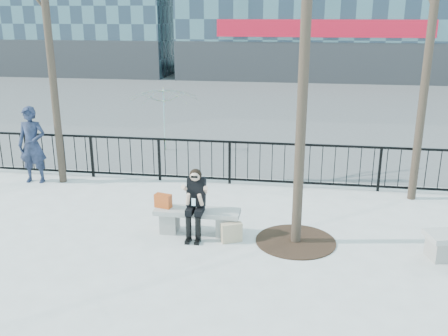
# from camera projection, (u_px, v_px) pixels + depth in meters

# --- Properties ---
(ground) EXTENTS (120.00, 120.00, 0.00)m
(ground) POSITION_uv_depth(u_px,v_px,m) (197.00, 233.00, 9.72)
(ground) COLOR #A7A6A1
(ground) RESTS_ON ground
(street_surface) EXTENTS (60.00, 23.00, 0.01)m
(street_surface) POSITION_uv_depth(u_px,v_px,m) (261.00, 102.00, 23.86)
(street_surface) COLOR #474747
(street_surface) RESTS_ON ground
(railing) EXTENTS (14.00, 0.06, 1.10)m
(railing) POSITION_uv_depth(u_px,v_px,m) (222.00, 162.00, 12.38)
(railing) COLOR black
(railing) RESTS_ON ground
(tree_grate) EXTENTS (1.50, 1.50, 0.02)m
(tree_grate) POSITION_uv_depth(u_px,v_px,m) (296.00, 241.00, 9.35)
(tree_grate) COLOR black
(tree_grate) RESTS_ON ground
(bench_main) EXTENTS (1.65, 0.46, 0.49)m
(bench_main) POSITION_uv_depth(u_px,v_px,m) (197.00, 219.00, 9.63)
(bench_main) COLOR slate
(bench_main) RESTS_ON ground
(seated_woman) EXTENTS (0.50, 0.64, 1.34)m
(seated_woman) POSITION_uv_depth(u_px,v_px,m) (195.00, 204.00, 9.37)
(seated_woman) COLOR black
(seated_woman) RESTS_ON ground
(handbag) EXTENTS (0.35, 0.23, 0.27)m
(handbag) POSITION_uv_depth(u_px,v_px,m) (163.00, 201.00, 9.65)
(handbag) COLOR #B44216
(handbag) RESTS_ON bench_main
(shopping_bag) EXTENTS (0.41, 0.30, 0.37)m
(shopping_bag) POSITION_uv_depth(u_px,v_px,m) (232.00, 233.00, 9.30)
(shopping_bag) COLOR tan
(shopping_bag) RESTS_ON ground
(standing_man) EXTENTS (0.74, 0.52, 1.93)m
(standing_man) POSITION_uv_depth(u_px,v_px,m) (32.00, 145.00, 12.38)
(standing_man) COLOR black
(standing_man) RESTS_ON ground
(vendor_umbrella) EXTENTS (2.83, 2.86, 1.97)m
(vendor_umbrella) POSITION_uv_depth(u_px,v_px,m) (164.00, 119.00, 15.21)
(vendor_umbrella) COLOR gold
(vendor_umbrella) RESTS_ON ground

